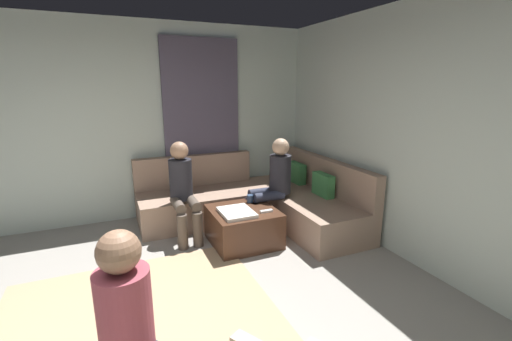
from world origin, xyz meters
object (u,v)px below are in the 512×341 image
Objects in this scene: coffee_mug at (250,199)px; person_on_armchair at (136,334)px; ottoman at (243,226)px; game_remote at (266,211)px; sectional_couch at (259,201)px; person_on_couch_side at (183,187)px; person_on_couch_back at (273,180)px.

coffee_mug is 0.08× the size of person_on_armchair.
game_remote reaches higher than ottoman.
sectional_couch is 2.16× the size of person_on_armchair.
ottoman is at bearing -129.29° from game_remote.
sectional_couch reaches higher than coffee_mug.
game_remote is 2.42m from person_on_armchair.
ottoman is 0.38m from coffee_mug.
game_remote is 1.06m from person_on_couch_side.
person_on_couch_back is (0.32, 0.06, 0.38)m from sectional_couch.
person_on_armchair is at bearing -34.88° from coffee_mug.
person_on_couch_back is 1.00× the size of person_on_couch_side.
person_on_couch_back reaches higher than ottoman.
person_on_couch_side reaches higher than person_on_armchair.
sectional_couch reaches higher than game_remote.
ottoman is at bearing -154.56° from person_on_armchair.
ottoman is 2.45m from person_on_armchair.
person_on_couch_back reaches higher than sectional_couch.
sectional_couch is 0.50m from coffee_mug.
person_on_couch_back reaches higher than person_on_armchair.
person_on_couch_back is at bearing 96.30° from coffee_mug.
person_on_couch_back is (-0.04, 0.35, 0.19)m from coffee_mug.
person_on_armchair is at bearing -34.36° from ottoman.
person_on_couch_back is 1.02× the size of person_on_armchair.
game_remote is (0.40, 0.04, -0.04)m from coffee_mug.
coffee_mug is at bearing 165.34° from person_on_couch_side.
game_remote is 0.12× the size of person_on_couch_back.
ottoman is at bearing -39.29° from coffee_mug.
sectional_couch is 0.75m from ottoman.
sectional_couch is 3.18m from person_on_armchair.
person_on_couch_side reaches higher than game_remote.
coffee_mug is at bearing 140.71° from ottoman.
coffee_mug is at bearing 96.30° from person_on_couch_back.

